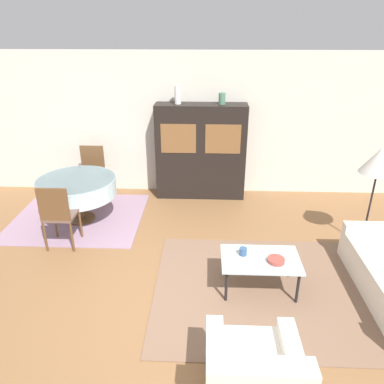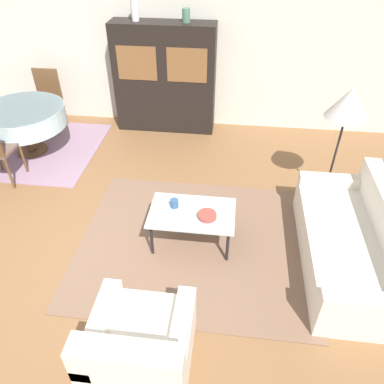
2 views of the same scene
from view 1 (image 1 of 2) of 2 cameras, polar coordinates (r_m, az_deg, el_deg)
The scene contains 15 objects.
ground_plane at distance 4.66m, azimuth -3.33°, elevation -18.01°, with size 14.00×14.00×0.00m, color brown.
wall_back at distance 7.28m, azimuth -0.86°, elevation 10.20°, with size 10.00×0.06×2.70m.
area_rug at distance 5.06m, azimuth 10.60°, elevation -14.38°, with size 2.76×2.35×0.01m.
dining_rug at distance 6.91m, azimuth -16.87°, elevation -3.70°, with size 2.22×1.94×0.01m.
armchair at distance 3.71m, azimuth 9.39°, elevation -26.15°, with size 0.85×0.88×0.78m.
coffee_table at distance 4.83m, azimuth 10.38°, elevation -10.39°, with size 0.98×0.63×0.45m.
display_cabinet at distance 7.14m, azimuth 1.34°, elevation 6.16°, with size 1.69×0.44×1.80m.
dining_table at distance 6.57m, azimuth -17.13°, elevation 0.69°, with size 1.31×1.31×0.76m.
dining_chair_near at distance 5.84m, azimuth -19.75°, elevation -2.98°, with size 0.44×0.44×1.02m.
dining_chair_far at distance 7.35m, azimuth -15.01°, elevation 3.27°, with size 0.44×0.44×1.02m.
floor_lamp at distance 5.91m, azimuth 26.64°, elevation 4.04°, with size 0.51×0.51×1.56m.
cup at distance 4.82m, azimuth 7.78°, elevation -8.97°, with size 0.10×0.10×0.10m.
bowl at distance 4.77m, azimuth 12.67°, elevation -10.11°, with size 0.21×0.21×0.05m.
vase_tall at distance 6.91m, azimuth -2.19°, elevation 14.59°, with size 0.11×0.11×0.32m.
vase_short at distance 6.90m, azimuth 4.59°, elevation 14.01°, with size 0.12×0.12×0.20m.
Camera 1 is at (0.40, -3.42, 3.14)m, focal length 35.00 mm.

